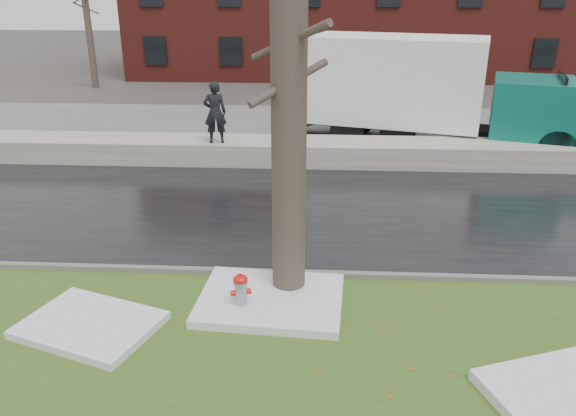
# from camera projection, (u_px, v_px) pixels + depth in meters

# --- Properties ---
(ground) EXTENTS (120.00, 120.00, 0.00)m
(ground) POSITION_uv_depth(u_px,v_px,m) (285.00, 303.00, 10.45)
(ground) COLOR #47423D
(ground) RESTS_ON ground
(verge) EXTENTS (60.00, 4.50, 0.04)m
(verge) POSITION_uv_depth(u_px,v_px,m) (281.00, 342.00, 9.29)
(verge) COLOR #304F1A
(verge) RESTS_ON ground
(road) EXTENTS (60.00, 7.00, 0.03)m
(road) POSITION_uv_depth(u_px,v_px,m) (296.00, 211.00, 14.61)
(road) COLOR black
(road) RESTS_ON ground
(parking_lot) EXTENTS (60.00, 9.00, 0.03)m
(parking_lot) POSITION_uv_depth(u_px,v_px,m) (305.00, 130.00, 22.47)
(parking_lot) COLOR slate
(parking_lot) RESTS_ON ground
(curb) EXTENTS (60.00, 0.15, 0.14)m
(curb) POSITION_uv_depth(u_px,v_px,m) (288.00, 274.00, 11.35)
(curb) COLOR slate
(curb) RESTS_ON ground
(snowbank) EXTENTS (60.00, 1.60, 0.75)m
(snowbank) POSITION_uv_depth(u_px,v_px,m) (302.00, 152.00, 18.35)
(snowbank) COLOR #BBB8AB
(snowbank) RESTS_ON ground
(bg_tree_left) EXTENTS (1.40, 1.62, 6.50)m
(bg_tree_left) POSITION_uv_depth(u_px,v_px,m) (88.00, 25.00, 30.18)
(bg_tree_left) COLOR brown
(bg_tree_left) RESTS_ON ground
(bg_tree_center) EXTENTS (1.40, 1.62, 6.50)m
(bg_tree_center) POSITION_uv_depth(u_px,v_px,m) (212.00, 21.00, 33.56)
(bg_tree_center) COLOR brown
(bg_tree_center) RESTS_ON ground
(fire_hydrant) EXTENTS (0.38, 0.36, 0.78)m
(fire_hydrant) POSITION_uv_depth(u_px,v_px,m) (241.00, 292.00, 9.95)
(fire_hydrant) COLOR gray
(fire_hydrant) RESTS_ON verge
(tree) EXTENTS (1.42, 1.63, 7.70)m
(tree) POSITION_uv_depth(u_px,v_px,m) (289.00, 88.00, 9.34)
(tree) COLOR brown
(tree) RESTS_ON verge
(box_truck) EXTENTS (11.47, 5.13, 3.80)m
(box_truck) POSITION_uv_depth(u_px,v_px,m) (430.00, 90.00, 19.60)
(box_truck) COLOR black
(box_truck) RESTS_ON ground
(worker) EXTENTS (0.80, 0.61, 1.95)m
(worker) POSITION_uv_depth(u_px,v_px,m) (215.00, 112.00, 17.62)
(worker) COLOR black
(worker) RESTS_ON snowbank
(snow_patch_near) EXTENTS (2.74, 2.18, 0.16)m
(snow_patch_near) POSITION_uv_depth(u_px,v_px,m) (271.00, 300.00, 10.33)
(snow_patch_near) COLOR white
(snow_patch_near) RESTS_ON verge
(snow_patch_far) EXTENTS (2.61, 2.24, 0.14)m
(snow_patch_far) POSITION_uv_depth(u_px,v_px,m) (90.00, 325.00, 9.59)
(snow_patch_far) COLOR white
(snow_patch_far) RESTS_ON verge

